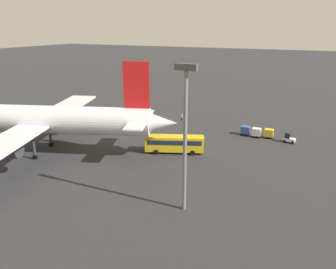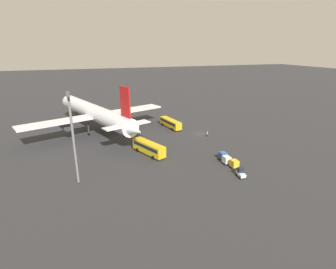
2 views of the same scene
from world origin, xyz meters
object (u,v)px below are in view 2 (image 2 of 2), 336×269
airplane (95,113)px  cargo_cart_blue (223,155)px  cargo_cart_yellow (234,164)px  cargo_cart_white (226,160)px  shuttle_bus_near (171,123)px  baggage_tug (241,173)px  worker_person (207,134)px  shuttle_bus_far (149,147)px

airplane → cargo_cart_blue: 45.68m
cargo_cart_yellow → cargo_cart_white: same height
shuttle_bus_near → cargo_cart_yellow: 36.80m
shuttle_bus_near → baggage_tug: size_ratio=4.66×
worker_person → cargo_cart_yellow: 23.72m
baggage_tug → cargo_cart_blue: baggage_tug is taller
cargo_cart_yellow → cargo_cart_blue: (5.24, 0.02, 0.00)m
shuttle_bus_far → cargo_cart_blue: shuttle_bus_far is taller
cargo_cart_blue → shuttle_bus_near: bearing=5.5°
shuttle_bus_near → baggage_tug: 41.09m
worker_person → cargo_cart_white: (-20.59, 5.40, 0.32)m
airplane → baggage_tug: 52.84m
shuttle_bus_near → shuttle_bus_far: (-21.42, 14.02, 0.19)m
shuttle_bus_near → cargo_cart_blue: (-31.43, -3.05, -0.64)m
baggage_tug → shuttle_bus_far: bearing=46.4°
airplane → worker_person: 38.25m
cargo_cart_yellow → cargo_cart_white: size_ratio=1.00×
shuttle_bus_near → airplane: bearing=72.2°
baggage_tug → airplane: bearing=39.2°
cargo_cart_blue → shuttle_bus_far: bearing=59.6°
shuttle_bus_near → worker_person: shuttle_bus_near is taller
airplane → shuttle_bus_near: airplane is taller
shuttle_bus_near → cargo_cart_white: 34.15m
cargo_cart_white → cargo_cart_yellow: bearing=-168.2°
baggage_tug → cargo_cart_blue: 9.66m
airplane → cargo_cart_white: airplane is taller
cargo_cart_white → worker_person: bearing=-14.7°
airplane → shuttle_bus_near: (-3.48, -25.89, -4.91)m
cargo_cart_yellow → cargo_cart_white: bearing=11.8°
baggage_tug → worker_person: 28.20m
airplane → shuttle_bus_far: size_ratio=4.76×
shuttle_bus_near → cargo_cart_white: (-34.05, -2.51, -0.64)m
shuttle_bus_near → cargo_cart_blue: 31.59m
shuttle_bus_near → cargo_cart_blue: bearing=175.4°
cargo_cart_yellow → airplane: bearing=35.8°
cargo_cart_yellow → cargo_cart_blue: size_ratio=1.00×
baggage_tug → cargo_cart_white: baggage_tug is taller
worker_person → cargo_cart_white: cargo_cart_white is taller
cargo_cart_blue → baggage_tug: bearing=173.8°
shuttle_bus_far → airplane: bearing=3.4°
shuttle_bus_far → worker_person: bearing=-92.1°
airplane → shuttle_bus_far: 27.98m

